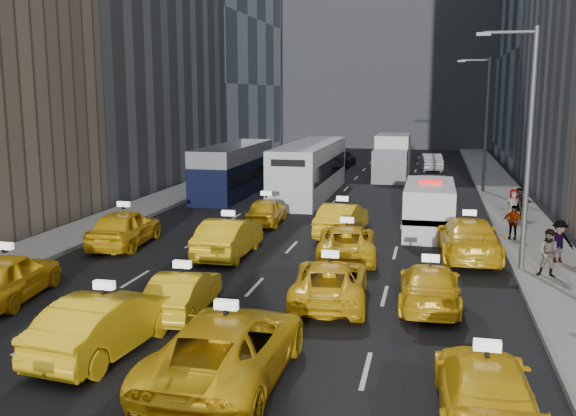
{
  "coord_description": "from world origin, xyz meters",
  "views": [
    {
      "loc": [
        5.87,
        -12.72,
        6.65
      ],
      "look_at": [
        0.15,
        12.62,
        2.0
      ],
      "focal_mm": 40.0,
      "sensor_mm": 36.0,
      "label": 1
    }
  ],
  "objects_px": {
    "double_decker": "(235,170)",
    "city_bus": "(310,170)",
    "nypd_van": "(429,209)",
    "box_truck": "(392,157)"
  },
  "relations": [
    {
      "from": "double_decker",
      "to": "box_truck",
      "type": "xyz_separation_m",
      "value": [
        9.74,
        10.39,
        0.08
      ]
    },
    {
      "from": "nypd_van",
      "to": "double_decker",
      "type": "height_order",
      "value": "double_decker"
    },
    {
      "from": "nypd_van",
      "to": "box_truck",
      "type": "xyz_separation_m",
      "value": [
        -3.05,
        19.97,
        0.53
      ]
    },
    {
      "from": "nypd_van",
      "to": "city_bus",
      "type": "bearing_deg",
      "value": 123.79
    },
    {
      "from": "nypd_van",
      "to": "city_bus",
      "type": "distance_m",
      "value": 12.72
    },
    {
      "from": "double_decker",
      "to": "city_bus",
      "type": "xyz_separation_m",
      "value": [
        5.04,
        0.49,
        0.11
      ]
    },
    {
      "from": "city_bus",
      "to": "box_truck",
      "type": "bearing_deg",
      "value": 60.07
    },
    {
      "from": "nypd_van",
      "to": "double_decker",
      "type": "bearing_deg",
      "value": 139.37
    },
    {
      "from": "double_decker",
      "to": "city_bus",
      "type": "height_order",
      "value": "city_bus"
    },
    {
      "from": "double_decker",
      "to": "box_truck",
      "type": "height_order",
      "value": "box_truck"
    }
  ]
}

